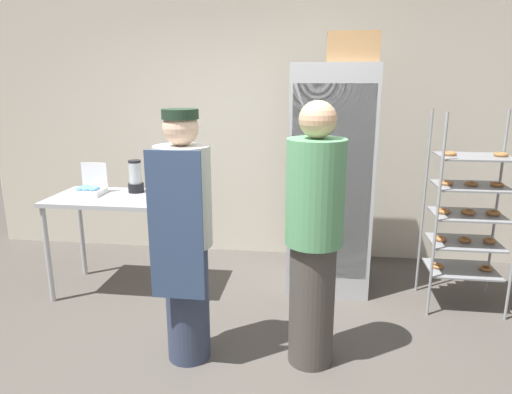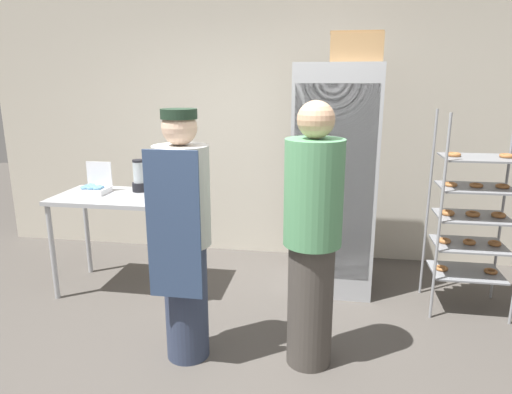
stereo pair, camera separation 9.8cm
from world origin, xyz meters
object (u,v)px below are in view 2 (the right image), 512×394
(blender_pitcher, at_px, (140,177))
(cardboard_storage_box, at_px, (356,48))
(refrigerator, at_px, (333,180))
(baking_rack, at_px, (473,216))
(donut_box, at_px, (94,188))
(person_customer, at_px, (312,237))
(person_baker, at_px, (184,235))

(blender_pitcher, relative_size, cardboard_storage_box, 0.69)
(refrigerator, distance_m, baking_rack, 1.16)
(donut_box, bearing_deg, person_customer, -24.48)
(donut_box, xyz_separation_m, cardboard_storage_box, (2.22, 0.28, 1.18))
(cardboard_storage_box, bearing_deg, refrigerator, 153.44)
(person_baker, bearing_deg, baking_rack, 26.67)
(baking_rack, xyz_separation_m, blender_pitcher, (-2.83, 0.06, 0.21))
(blender_pitcher, bearing_deg, person_customer, -32.89)
(person_customer, bearing_deg, person_baker, -175.47)
(blender_pitcher, bearing_deg, baking_rack, -1.17)
(cardboard_storage_box, bearing_deg, blender_pitcher, -175.47)
(refrigerator, distance_m, person_baker, 1.62)
(donut_box, distance_m, cardboard_storage_box, 2.53)
(refrigerator, relative_size, person_baker, 1.18)
(person_baker, relative_size, person_customer, 0.97)
(refrigerator, xyz_separation_m, baking_rack, (1.11, -0.27, -0.20))
(baking_rack, distance_m, cardboard_storage_box, 1.64)
(baking_rack, bearing_deg, refrigerator, 166.23)
(blender_pitcher, bearing_deg, refrigerator, 7.09)
(baking_rack, height_order, person_baker, person_baker)
(refrigerator, bearing_deg, donut_box, -170.51)
(donut_box, distance_m, person_baker, 1.49)
(cardboard_storage_box, xyz_separation_m, person_customer, (-0.26, -1.18, -1.22))
(baking_rack, xyz_separation_m, person_customer, (-1.24, -0.97, 0.09))
(blender_pitcher, bearing_deg, person_baker, -55.11)
(donut_box, height_order, blender_pitcher, blender_pitcher)
(donut_box, relative_size, cardboard_storage_box, 0.63)
(blender_pitcher, distance_m, person_baker, 1.34)
(refrigerator, relative_size, person_customer, 1.14)
(blender_pitcher, height_order, cardboard_storage_box, cardboard_storage_box)
(blender_pitcher, height_order, person_baker, person_baker)
(blender_pitcher, height_order, person_customer, person_customer)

